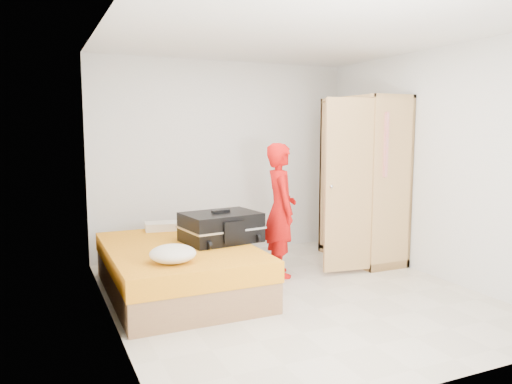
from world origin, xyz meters
name	(u,v)px	position (x,y,z in m)	size (l,w,h in m)	color
room	(294,169)	(0.00, 0.00, 1.30)	(4.00, 4.02, 2.60)	beige
bed	(179,269)	(-1.05, 0.56, 0.25)	(1.42, 2.02, 0.50)	olive
wardrobe	(362,184)	(1.45, 0.86, 1.00)	(1.17, 1.20, 2.10)	tan
person	(280,210)	(0.20, 0.69, 0.77)	(0.56, 0.37, 1.54)	red
suitcase	(221,227)	(-0.58, 0.56, 0.65)	(0.87, 0.69, 0.34)	black
round_cushion	(173,254)	(-1.27, -0.06, 0.58)	(0.42, 0.42, 0.16)	silver
pillow	(167,226)	(-0.96, 1.41, 0.55)	(0.51, 0.26, 0.09)	silver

